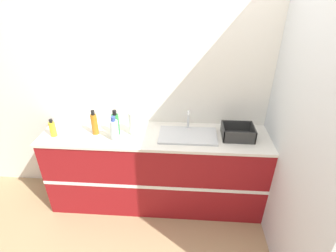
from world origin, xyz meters
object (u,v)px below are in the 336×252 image
(bottle_amber, at_px, (94,124))
(bottle_green, at_px, (116,124))
(sink, at_px, (188,135))
(paper_towel_roll, at_px, (134,123))
(bottle_yellow, at_px, (53,129))
(bottle_clear, at_px, (114,130))
(dish_rack, at_px, (238,133))

(bottle_amber, xyz_separation_m, bottle_green, (0.22, 0.01, 0.00))
(sink, relative_size, paper_towel_roll, 2.40)
(bottle_yellow, xyz_separation_m, bottle_amber, (0.41, 0.07, 0.03))
(bottle_yellow, bearing_deg, sink, 3.59)
(sink, bearing_deg, bottle_amber, -179.16)
(bottle_clear, bearing_deg, bottle_yellow, 177.35)
(paper_towel_roll, bearing_deg, sink, -1.79)
(bottle_green, bearing_deg, bottle_amber, -178.13)
(bottle_yellow, xyz_separation_m, bottle_green, (0.63, 0.08, 0.04))
(bottle_green, bearing_deg, dish_rack, 0.88)
(sink, distance_m, bottle_green, 0.74)
(dish_rack, relative_size, bottle_clear, 1.22)
(dish_rack, distance_m, bottle_clear, 1.23)
(bottle_yellow, distance_m, bottle_green, 0.64)
(sink, height_order, bottle_clear, bottle_clear)
(sink, distance_m, bottle_amber, 0.96)
(dish_rack, height_order, bottle_green, bottle_green)
(paper_towel_roll, distance_m, bottle_amber, 0.41)
(bottle_yellow, distance_m, bottle_amber, 0.42)
(dish_rack, distance_m, bottle_yellow, 1.87)
(bottle_yellow, bearing_deg, bottle_green, 7.14)
(bottle_green, xyz_separation_m, bottle_clear, (0.01, -0.11, -0.01))
(bottle_amber, distance_m, bottle_green, 0.22)
(sink, relative_size, bottle_green, 2.18)
(paper_towel_roll, height_order, dish_rack, paper_towel_roll)
(sink, bearing_deg, dish_rack, 1.41)
(bottle_amber, bearing_deg, dish_rack, 1.03)
(paper_towel_roll, bearing_deg, bottle_clear, -142.68)
(paper_towel_roll, relative_size, dish_rack, 0.78)
(sink, distance_m, paper_towel_roll, 0.56)
(sink, xyz_separation_m, bottle_amber, (-0.96, -0.01, 0.10))
(paper_towel_roll, distance_m, bottle_yellow, 0.83)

